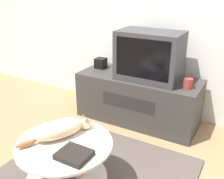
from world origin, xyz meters
name	(u,v)px	position (x,y,z in m)	size (l,w,h in m)	color
tv_stand	(138,99)	(-0.09, 1.21, 0.26)	(1.33, 0.52, 0.52)	#33302D
tv	(149,56)	(0.02, 1.19, 0.78)	(0.65, 0.39, 0.50)	#333338
speaker	(101,63)	(-0.61, 1.26, 0.58)	(0.12, 0.12, 0.12)	black
mug	(188,83)	(0.45, 1.13, 0.57)	(0.09, 0.09, 0.10)	#99332D
coffee_table	(66,161)	(-0.09, -0.08, 0.28)	(0.68, 0.68, 0.42)	#B2B2B7
dvd_box	(74,155)	(0.07, -0.17, 0.45)	(0.21, 0.18, 0.04)	black
cat	(60,129)	(-0.16, -0.03, 0.50)	(0.32, 0.52, 0.13)	beige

